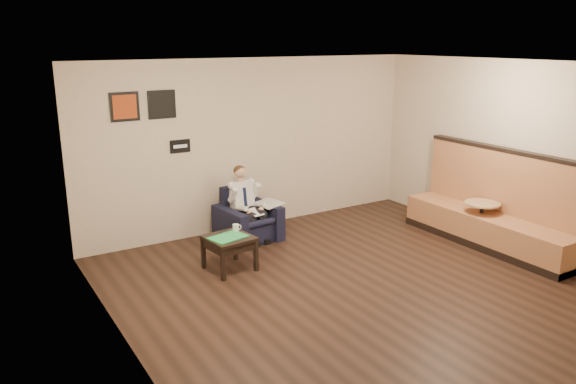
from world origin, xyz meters
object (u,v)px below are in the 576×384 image
side_table (229,253)px  cafe_table (481,223)px  smartphone (226,232)px  banquette (491,199)px  seated_man (252,207)px  armchair (248,215)px  green_folder (228,237)px  coffee_mug (236,228)px

side_table → cafe_table: size_ratio=0.89×
smartphone → banquette: 4.04m
seated_man → armchair: bearing=90.0°
green_folder → seated_man: bearing=46.0°
seated_man → cafe_table: (2.97, -1.95, -0.23)m
side_table → banquette: size_ratio=0.21×
seated_man → green_folder: seated_man is taller
armchair → seated_man: size_ratio=0.75×
armchair → cafe_table: (2.98, -2.05, -0.08)m
side_table → armchair: bearing=50.0°
coffee_mug → smartphone: size_ratio=0.68×
armchair → smartphone: 1.07m
armchair → green_folder: 1.26m
coffee_mug → cafe_table: cafe_table is taller
coffee_mug → seated_man: bearing=47.8°
seated_man → side_table: 1.19m
side_table → cafe_table: bearing=-16.5°
coffee_mug → cafe_table: 3.81m
smartphone → seated_man: bearing=44.6°
armchair → banquette: size_ratio=0.29×
seated_man → side_table: (-0.80, -0.83, -0.32)m
armchair → side_table: armchair is taller
side_table → cafe_table: cafe_table is taller
armchair → smartphone: armchair is taller
armchair → cafe_table: size_ratio=1.27×
green_folder → coffee_mug: bearing=39.7°
side_table → coffee_mug: (0.18, 0.15, 0.29)m
coffee_mug → smartphone: coffee_mug is taller
armchair → side_table: size_ratio=1.43×
seated_man → coffee_mug: size_ratio=10.98×
coffee_mug → cafe_table: bearing=-19.4°
green_folder → banquette: (3.85, -1.19, 0.25)m
banquette → side_table: bearing=162.3°
armchair → seated_man: (0.01, -0.11, 0.15)m
armchair → seated_man: seated_man is taller
seated_man → cafe_table: bearing=-39.5°
seated_man → coffee_mug: bearing=-138.4°
armchair → cafe_table: 3.62m
seated_man → banquette: 3.66m
coffee_mug → armchair: bearing=52.4°
armchair → smartphone: size_ratio=5.62×
side_table → cafe_table: (3.76, -1.12, 0.09)m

